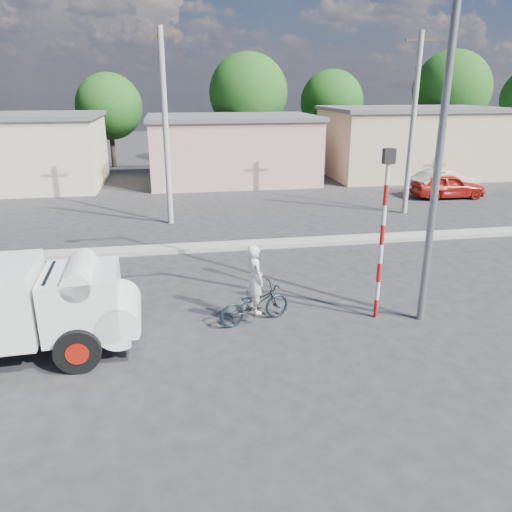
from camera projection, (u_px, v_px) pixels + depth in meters
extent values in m
plane|color=#28282B|center=(266.00, 356.00, 11.17)|extent=(120.00, 120.00, 0.00)
cube|color=#99968E|center=(226.00, 246.00, 18.61)|extent=(40.00, 0.80, 0.16)
cylinder|color=black|center=(78.00, 351.00, 10.45)|extent=(0.99, 0.33, 0.97)
cylinder|color=#B1180C|center=(78.00, 351.00, 10.45)|extent=(0.49, 0.34, 0.48)
cylinder|color=black|center=(86.00, 313.00, 12.16)|extent=(0.99, 0.33, 0.97)
cylinder|color=#B1180C|center=(86.00, 313.00, 12.16)|extent=(0.49, 0.34, 0.48)
cube|color=black|center=(6.00, 335.00, 10.95)|extent=(4.12, 1.35, 0.16)
cube|color=white|center=(83.00, 300.00, 11.08)|extent=(1.68, 1.89, 1.37)
cylinder|color=white|center=(119.00, 313.00, 11.36)|extent=(1.06, 1.86, 0.97)
cylinder|color=white|center=(80.00, 274.00, 10.88)|extent=(0.71, 1.84, 0.62)
cube|color=silver|center=(136.00, 325.00, 11.55)|extent=(0.22, 1.91, 0.25)
cube|color=black|center=(51.00, 286.00, 10.82)|extent=(0.14, 1.51, 0.62)
imported|color=black|center=(255.00, 304.00, 12.64)|extent=(2.04, 1.23, 1.01)
imported|color=silver|center=(255.00, 290.00, 12.52)|extent=(0.60, 0.74, 1.76)
imported|color=beige|center=(444.00, 182.00, 27.60)|extent=(4.42, 2.50, 1.38)
imported|color=#A81A13|center=(448.00, 186.00, 26.78)|extent=(3.91, 1.70, 1.31)
cylinder|color=red|center=(376.00, 308.00, 13.00)|extent=(0.11, 0.11, 0.50)
cylinder|color=white|center=(378.00, 291.00, 12.84)|extent=(0.11, 0.11, 0.50)
cylinder|color=red|center=(379.00, 272.00, 12.68)|extent=(0.11, 0.11, 0.50)
cylinder|color=white|center=(381.00, 254.00, 12.52)|extent=(0.11, 0.11, 0.50)
cylinder|color=red|center=(382.00, 235.00, 12.36)|extent=(0.11, 0.11, 0.50)
cylinder|color=white|center=(384.00, 215.00, 12.20)|extent=(0.11, 0.11, 0.50)
cylinder|color=red|center=(386.00, 195.00, 12.03)|extent=(0.11, 0.11, 0.50)
cylinder|color=white|center=(387.00, 174.00, 11.87)|extent=(0.11, 0.11, 0.50)
cube|color=black|center=(389.00, 156.00, 11.73)|extent=(0.28, 0.18, 0.36)
cylinder|color=slate|center=(440.00, 143.00, 11.53)|extent=(0.18, 0.18, 9.00)
cube|color=#D69A93|center=(232.00, 150.00, 31.40)|extent=(10.00, 7.00, 3.80)
cube|color=#59595B|center=(231.00, 117.00, 30.74)|extent=(10.30, 7.30, 0.24)
cube|color=tan|center=(410.00, 144.00, 33.25)|extent=(11.00, 7.00, 4.20)
cube|color=#59595B|center=(414.00, 109.00, 32.53)|extent=(11.30, 7.30, 0.24)
cylinder|color=#38281E|center=(112.00, 143.00, 36.70)|extent=(0.36, 0.36, 3.47)
sphere|color=#2F641E|center=(109.00, 106.00, 35.85)|extent=(4.71, 4.71, 4.71)
cylinder|color=#38281E|center=(249.00, 137.00, 37.25)|extent=(0.36, 0.36, 4.20)
sphere|color=#2F641E|center=(248.00, 93.00, 36.23)|extent=(5.70, 5.70, 5.70)
cylinder|color=#38281E|center=(330.00, 137.00, 40.32)|extent=(0.36, 0.36, 3.64)
sphere|color=#2F641E|center=(332.00, 102.00, 39.44)|extent=(4.94, 4.94, 4.94)
cylinder|color=#38281E|center=(446.00, 133.00, 39.78)|extent=(0.36, 0.36, 4.37)
sphere|color=#2F641E|center=(452.00, 90.00, 38.72)|extent=(5.93, 5.93, 5.93)
cylinder|color=#99968E|center=(166.00, 130.00, 20.75)|extent=(0.24, 0.24, 8.00)
cube|color=#38281E|center=(160.00, 36.00, 19.59)|extent=(1.40, 0.08, 0.08)
cylinder|color=#99968E|center=(412.00, 127.00, 22.51)|extent=(0.24, 0.24, 8.00)
cube|color=#38281E|center=(421.00, 40.00, 21.35)|extent=(1.40, 0.08, 0.08)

